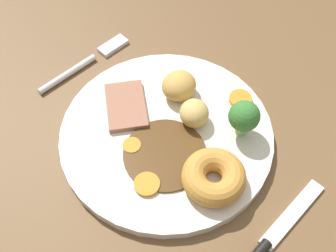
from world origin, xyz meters
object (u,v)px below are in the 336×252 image
at_px(fork, 87,62).
at_px(yorkshire_pudding, 214,177).
at_px(knife, 262,249).
at_px(broccoli_floret, 244,117).
at_px(carrot_coin_side, 132,146).
at_px(roast_potato_right, 194,113).
at_px(carrot_coin_back, 240,99).
at_px(dinner_plate, 168,134).
at_px(roast_potato_left, 177,84).
at_px(meat_slice_main, 126,106).
at_px(carrot_coin_front, 147,184).

bearing_deg(fork, yorkshire_pudding, -93.59).
bearing_deg(knife, broccoli_floret, 48.34).
bearing_deg(broccoli_floret, carrot_coin_side, -124.04).
bearing_deg(roast_potato_right, fork, -169.89).
relative_size(carrot_coin_side, broccoli_floret, 0.43).
bearing_deg(yorkshire_pudding, carrot_coin_back, 117.03).
height_order(broccoli_floret, fork, broccoli_floret).
distance_m(dinner_plate, broccoli_floret, 0.10).
relative_size(carrot_coin_back, fork, 0.20).
bearing_deg(fork, roast_potato_right, -80.50).
height_order(carrot_coin_back, carrot_coin_side, carrot_coin_back).
relative_size(roast_potato_left, broccoli_floret, 0.89).
height_order(meat_slice_main, carrot_coin_front, meat_slice_main).
height_order(yorkshire_pudding, carrot_coin_back, yorkshire_pudding).
height_order(dinner_plate, roast_potato_right, roast_potato_right).
xyz_separation_m(roast_potato_left, fork, (-0.13, -0.05, -0.03)).
xyz_separation_m(yorkshire_pudding, knife, (0.09, -0.02, -0.02)).
distance_m(dinner_plate, carrot_coin_front, 0.08).
bearing_deg(dinner_plate, carrot_coin_front, -60.88).
relative_size(roast_potato_right, carrot_coin_back, 1.29).
height_order(dinner_plate, fork, dinner_plate).
height_order(meat_slice_main, carrot_coin_back, meat_slice_main).
distance_m(carrot_coin_front, broccoli_floret, 0.14).
relative_size(dinner_plate, roast_potato_left, 5.74).
bearing_deg(roast_potato_left, yorkshire_pudding, -26.61).
relative_size(roast_potato_left, knife, 0.25).
bearing_deg(broccoli_floret, fork, -164.96).
bearing_deg(carrot_coin_front, dinner_plate, 119.12).
bearing_deg(carrot_coin_front, roast_potato_right, 104.91).
distance_m(carrot_coin_front, knife, 0.14).
bearing_deg(dinner_plate, meat_slice_main, -166.82).
distance_m(roast_potato_left, broccoli_floret, 0.10).
bearing_deg(carrot_coin_side, broccoli_floret, 55.96).
distance_m(meat_slice_main, roast_potato_left, 0.07).
height_order(carrot_coin_back, knife, carrot_coin_back).
bearing_deg(broccoli_floret, meat_slice_main, -147.83).
bearing_deg(yorkshire_pudding, broccoli_floret, 108.06).
bearing_deg(meat_slice_main, roast_potato_right, 33.34).
relative_size(carrot_coin_side, fork, 0.15).
bearing_deg(carrot_coin_front, roast_potato_left, 122.25).
bearing_deg(knife, meat_slice_main, 84.45).
bearing_deg(broccoli_floret, knife, -39.04).
bearing_deg(knife, carrot_coin_front, 104.54).
height_order(roast_potato_left, carrot_coin_side, roast_potato_left).
height_order(roast_potato_right, carrot_coin_back, roast_potato_right).
distance_m(carrot_coin_side, fork, 0.17).
height_order(carrot_coin_front, carrot_coin_back, same).
height_order(carrot_coin_side, knife, carrot_coin_side).
bearing_deg(carrot_coin_back, dinner_plate, -106.45).
height_order(meat_slice_main, roast_potato_left, roast_potato_left).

